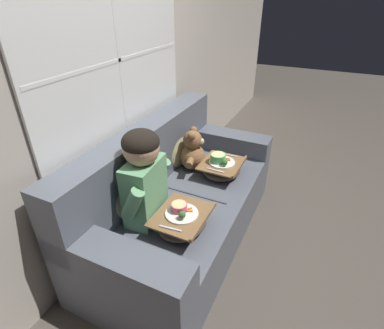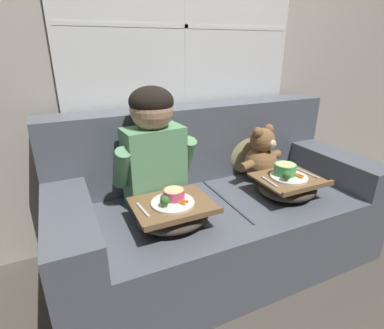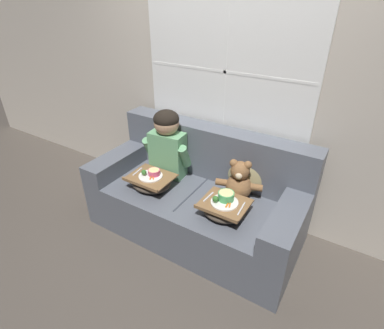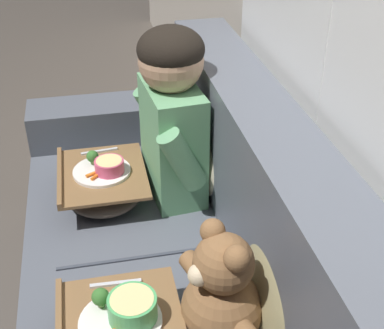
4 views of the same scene
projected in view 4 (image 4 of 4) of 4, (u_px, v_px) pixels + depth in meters
couch at (180, 277)px, 1.84m from camera, size 1.90×0.90×0.94m
throw_pillow_behind_child at (212, 146)px, 2.02m from camera, size 0.38×0.18×0.40m
throw_pillow_behind_teddy at (277, 281)px, 1.42m from camera, size 0.37×0.18×0.38m
child_figure at (172, 107)px, 1.90m from camera, size 0.47×0.24×0.65m
teddy_bear at (220, 297)px, 1.40m from camera, size 0.40×0.29×0.37m
lap_tray_child at (103, 184)px, 2.01m from camera, size 0.39×0.32×0.18m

